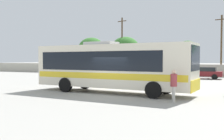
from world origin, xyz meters
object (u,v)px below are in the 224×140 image
object	(u,v)px
parked_car_rightmost_maroon	(204,73)
roadside_tree_midright	(187,50)
parked_car_second_red	(110,70)
utility_pole_far	(122,44)
utility_pole_near	(221,44)
roadside_tree_midleft	(125,49)
attendant_by_bus_door	(174,84)
parked_car_third_black	(154,71)
coach_bus_cream_yellow	(110,66)
roadside_tree_left	(91,49)
parked_car_leftmost_red	(79,70)

from	to	relation	value
parked_car_rightmost_maroon	roadside_tree_midright	distance (m)	10.76
parked_car_second_red	utility_pole_far	distance (m)	7.68
utility_pole_near	roadside_tree_midright	world-z (taller)	utility_pole_near
roadside_tree_midleft	attendant_by_bus_door	bearing A→B (deg)	-62.28
utility_pole_near	roadside_tree_midright	xyz separation A→B (m)	(-5.25, 3.31, -0.65)
parked_car_third_black	roadside_tree_midright	size ratio (longest dim) A/B	0.84
parked_car_rightmost_maroon	coach_bus_cream_yellow	bearing A→B (deg)	-103.97
roadside_tree_left	coach_bus_cream_yellow	bearing A→B (deg)	-57.56
parked_car_leftmost_red	parked_car_second_red	distance (m)	5.20
utility_pole_near	utility_pole_far	distance (m)	15.74
parked_car_third_black	roadside_tree_midleft	world-z (taller)	roadside_tree_midleft
utility_pole_far	roadside_tree_midleft	bearing A→B (deg)	79.89
attendant_by_bus_door	parked_car_third_black	size ratio (longest dim) A/B	0.40
utility_pole_near	roadside_tree_left	size ratio (longest dim) A/B	1.32
coach_bus_cream_yellow	roadside_tree_midleft	bearing A→B (deg)	110.67
attendant_by_bus_door	parked_car_rightmost_maroon	bearing A→B (deg)	92.02
utility_pole_far	roadside_tree_left	distance (m)	8.03
parked_car_third_black	roadside_tree_left	distance (m)	18.88
attendant_by_bus_door	parked_car_rightmost_maroon	size ratio (longest dim) A/B	0.41
parked_car_rightmost_maroon	parked_car_second_red	bearing A→B (deg)	175.91
roadside_tree_left	roadside_tree_midleft	xyz separation A→B (m)	(7.72, -1.72, -0.21)
parked_car_leftmost_red	parked_car_second_red	size ratio (longest dim) A/B	0.99
coach_bus_cream_yellow	utility_pole_near	distance (m)	24.48
coach_bus_cream_yellow	roadside_tree_midleft	world-z (taller)	roadside_tree_midleft
roadside_tree_left	utility_pole_far	bearing A→B (deg)	-19.68
roadside_tree_left	roadside_tree_midright	world-z (taller)	roadside_tree_left
utility_pole_far	roadside_tree_midright	size ratio (longest dim) A/B	1.76
parked_car_rightmost_maroon	roadside_tree_midleft	xyz separation A→B (m)	(-14.00, 8.33, 3.42)
parked_car_leftmost_red	roadside_tree_left	xyz separation A→B (m)	(-3.25, 9.38, 3.62)
utility_pole_far	attendant_by_bus_door	bearing A→B (deg)	-61.15
coach_bus_cream_yellow	utility_pole_near	world-z (taller)	utility_pole_near
parked_car_leftmost_red	utility_pole_near	size ratio (longest dim) A/B	0.53
parked_car_second_red	coach_bus_cream_yellow	bearing A→B (deg)	-63.87
coach_bus_cream_yellow	attendant_by_bus_door	size ratio (longest dim) A/B	6.48
utility_pole_far	parked_car_leftmost_red	bearing A→B (deg)	-122.77
parked_car_second_red	roadside_tree_midleft	distance (m)	8.16
parked_car_second_red	roadside_tree_left	world-z (taller)	roadside_tree_left
coach_bus_cream_yellow	roadside_tree_left	bearing A→B (deg)	122.44
utility_pole_near	coach_bus_cream_yellow	bearing A→B (deg)	-103.87
utility_pole_near	roadside_tree_left	distance (m)	23.55
parked_car_leftmost_red	utility_pole_near	world-z (taller)	utility_pole_near
attendant_by_bus_door	utility_pole_far	xyz separation A→B (m)	(-14.87, 26.99, 3.88)
parked_car_second_red	roadside_tree_midleft	bearing A→B (deg)	95.53
coach_bus_cream_yellow	parked_car_rightmost_maroon	bearing A→B (deg)	76.03
parked_car_third_black	parked_car_rightmost_maroon	xyz separation A→B (m)	(6.24, 0.14, -0.05)
utility_pole_far	roadside_tree_left	xyz separation A→B (m)	(-7.55, 2.70, -0.52)
attendant_by_bus_door	utility_pole_far	world-z (taller)	utility_pole_far
parked_car_leftmost_red	parked_car_rightmost_maroon	bearing A→B (deg)	-2.06
parked_car_third_black	parked_car_rightmost_maroon	size ratio (longest dim) A/B	1.04
attendant_by_bus_door	roadside_tree_left	size ratio (longest dim) A/B	0.28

